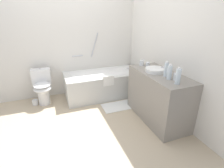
{
  "coord_description": "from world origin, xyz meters",
  "views": [
    {
      "loc": [
        -0.44,
        -2.51,
        1.73
      ],
      "look_at": [
        0.55,
        0.11,
        0.57
      ],
      "focal_mm": 28.09,
      "sensor_mm": 36.0,
      "label": 1
    }
  ],
  "objects_px": {
    "bathtub": "(102,83)",
    "toilet": "(42,86)",
    "drinking_glass_2": "(176,77)",
    "toilet_paper_roll": "(35,102)",
    "sink_basin": "(155,70)",
    "water_bottle_0": "(178,76)",
    "drinking_glass_0": "(142,63)",
    "sink_faucet": "(165,69)",
    "water_bottle_2": "(170,72)",
    "bath_mat": "(118,106)",
    "water_bottle_1": "(166,69)",
    "drinking_glass_1": "(148,64)"
  },
  "relations": [
    {
      "from": "drinking_glass_2",
      "to": "toilet_paper_roll",
      "type": "distance_m",
      "value": 2.7
    },
    {
      "from": "bathtub",
      "to": "drinking_glass_0",
      "type": "xyz_separation_m",
      "value": [
        0.54,
        -0.72,
        0.59
      ]
    },
    {
      "from": "sink_basin",
      "to": "toilet_paper_roll",
      "type": "distance_m",
      "value": 2.42
    },
    {
      "from": "sink_faucet",
      "to": "drinking_glass_2",
      "type": "xyz_separation_m",
      "value": [
        -0.13,
        -0.43,
        0.02
      ]
    },
    {
      "from": "sink_basin",
      "to": "water_bottle_2",
      "type": "height_order",
      "value": "water_bottle_2"
    },
    {
      "from": "drinking_glass_0",
      "to": "drinking_glass_2",
      "type": "bearing_deg",
      "value": -84.05
    },
    {
      "from": "bathtub",
      "to": "toilet",
      "type": "height_order",
      "value": "bathtub"
    },
    {
      "from": "bathtub",
      "to": "water_bottle_2",
      "type": "height_order",
      "value": "bathtub"
    },
    {
      "from": "toilet",
      "to": "toilet_paper_roll",
      "type": "height_order",
      "value": "toilet"
    },
    {
      "from": "drinking_glass_2",
      "to": "bath_mat",
      "type": "xyz_separation_m",
      "value": [
        -0.48,
        0.93,
        -0.87
      ]
    },
    {
      "from": "sink_basin",
      "to": "water_bottle_0",
      "type": "distance_m",
      "value": 0.55
    },
    {
      "from": "sink_basin",
      "to": "sink_faucet",
      "type": "distance_m",
      "value": 0.19
    },
    {
      "from": "water_bottle_1",
      "to": "drinking_glass_2",
      "type": "bearing_deg",
      "value": -79.24
    },
    {
      "from": "drinking_glass_0",
      "to": "toilet_paper_roll",
      "type": "bearing_deg",
      "value": 158.46
    },
    {
      "from": "toilet",
      "to": "sink_faucet",
      "type": "relative_size",
      "value": 4.55
    },
    {
      "from": "water_bottle_2",
      "to": "drinking_glass_0",
      "type": "distance_m",
      "value": 0.76
    },
    {
      "from": "toilet_paper_roll",
      "to": "drinking_glass_2",
      "type": "bearing_deg",
      "value": -38.16
    },
    {
      "from": "drinking_glass_0",
      "to": "water_bottle_0",
      "type": "bearing_deg",
      "value": -89.28
    },
    {
      "from": "sink_faucet",
      "to": "sink_basin",
      "type": "bearing_deg",
      "value": -180.0
    },
    {
      "from": "bathtub",
      "to": "water_bottle_0",
      "type": "xyz_separation_m",
      "value": [
        0.55,
        -1.66,
        0.66
      ]
    },
    {
      "from": "toilet",
      "to": "bath_mat",
      "type": "relative_size",
      "value": 1.11
    },
    {
      "from": "toilet",
      "to": "water_bottle_2",
      "type": "bearing_deg",
      "value": 48.14
    },
    {
      "from": "water_bottle_0",
      "to": "bath_mat",
      "type": "height_order",
      "value": "water_bottle_0"
    },
    {
      "from": "drinking_glass_1",
      "to": "toilet_paper_roll",
      "type": "relative_size",
      "value": 0.7
    },
    {
      "from": "sink_basin",
      "to": "water_bottle_2",
      "type": "bearing_deg",
      "value": -90.98
    },
    {
      "from": "sink_basin",
      "to": "drinking_glass_2",
      "type": "height_order",
      "value": "drinking_glass_2"
    },
    {
      "from": "water_bottle_1",
      "to": "drinking_glass_1",
      "type": "height_order",
      "value": "water_bottle_1"
    },
    {
      "from": "drinking_glass_2",
      "to": "bath_mat",
      "type": "relative_size",
      "value": 0.16
    },
    {
      "from": "bathtub",
      "to": "drinking_glass_2",
      "type": "distance_m",
      "value": 1.76
    },
    {
      "from": "toilet",
      "to": "sink_faucet",
      "type": "distance_m",
      "value": 2.35
    },
    {
      "from": "drinking_glass_1",
      "to": "drinking_glass_2",
      "type": "height_order",
      "value": "drinking_glass_2"
    },
    {
      "from": "sink_faucet",
      "to": "drinking_glass_1",
      "type": "xyz_separation_m",
      "value": [
        -0.14,
        0.31,
        0.01
      ]
    },
    {
      "from": "drinking_glass_1",
      "to": "bath_mat",
      "type": "distance_m",
      "value": 1.0
    },
    {
      "from": "bathtub",
      "to": "drinking_glass_1",
      "type": "bearing_deg",
      "value": -52.82
    },
    {
      "from": "water_bottle_1",
      "to": "drinking_glass_2",
      "type": "height_order",
      "value": "water_bottle_1"
    },
    {
      "from": "toilet",
      "to": "bath_mat",
      "type": "height_order",
      "value": "toilet"
    },
    {
      "from": "sink_basin",
      "to": "toilet",
      "type": "bearing_deg",
      "value": 146.14
    },
    {
      "from": "toilet",
      "to": "sink_faucet",
      "type": "bearing_deg",
      "value": 58.11
    },
    {
      "from": "water_bottle_1",
      "to": "water_bottle_2",
      "type": "distance_m",
      "value": 0.13
    },
    {
      "from": "sink_faucet",
      "to": "drinking_glass_1",
      "type": "distance_m",
      "value": 0.34
    },
    {
      "from": "toilet",
      "to": "toilet_paper_roll",
      "type": "xyz_separation_m",
      "value": [
        -0.18,
        -0.03,
        -0.31
      ]
    },
    {
      "from": "water_bottle_0",
      "to": "water_bottle_2",
      "type": "distance_m",
      "value": 0.19
    },
    {
      "from": "sink_basin",
      "to": "drinking_glass_2",
      "type": "bearing_deg",
      "value": -81.8
    },
    {
      "from": "sink_faucet",
      "to": "water_bottle_0",
      "type": "distance_m",
      "value": 0.59
    },
    {
      "from": "water_bottle_2",
      "to": "drinking_glass_1",
      "type": "bearing_deg",
      "value": 85.29
    },
    {
      "from": "drinking_glass_1",
      "to": "water_bottle_2",
      "type": "bearing_deg",
      "value": -94.71
    },
    {
      "from": "water_bottle_0",
      "to": "water_bottle_2",
      "type": "height_order",
      "value": "water_bottle_0"
    },
    {
      "from": "water_bottle_0",
      "to": "water_bottle_1",
      "type": "relative_size",
      "value": 1.0
    },
    {
      "from": "water_bottle_0",
      "to": "drinking_glass_0",
      "type": "relative_size",
      "value": 2.42
    },
    {
      "from": "water_bottle_2",
      "to": "water_bottle_1",
      "type": "bearing_deg",
      "value": 75.48
    }
  ]
}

